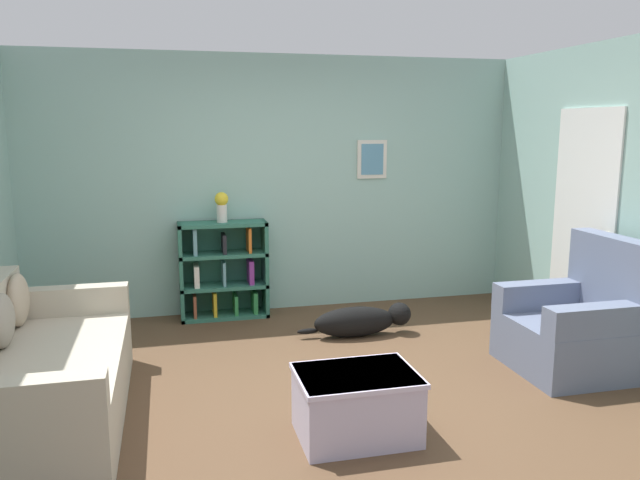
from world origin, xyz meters
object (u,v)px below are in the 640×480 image
(couch, at_px, (34,377))
(dog, at_px, (361,321))
(recliner_chair, at_px, (579,325))
(vase, at_px, (222,205))
(coffee_table, at_px, (356,403))
(bookshelf, at_px, (224,271))

(couch, relative_size, dog, 1.89)
(recliner_chair, height_order, dog, recliner_chair)
(vase, bearing_deg, dog, -37.07)
(vase, bearing_deg, coffee_table, -78.03)
(bookshelf, xyz_separation_m, recliner_chair, (2.59, -2.04, -0.11))
(couch, height_order, dog, couch)
(bookshelf, distance_m, recliner_chair, 3.30)
(bookshelf, xyz_separation_m, coffee_table, (0.56, -2.69, -0.25))
(bookshelf, distance_m, coffee_table, 2.76)
(bookshelf, distance_m, dog, 1.50)
(dog, bearing_deg, vase, 142.93)
(couch, relative_size, recliner_chair, 1.93)
(couch, xyz_separation_m, dog, (2.55, 1.13, -0.17))
(coffee_table, relative_size, vase, 2.48)
(dog, bearing_deg, bookshelf, 142.21)
(recliner_chair, relative_size, vase, 3.54)
(bookshelf, height_order, coffee_table, bookshelf)
(dog, relative_size, vase, 3.61)
(couch, height_order, recliner_chair, recliner_chair)
(coffee_table, xyz_separation_m, dog, (0.60, 1.79, -0.08))
(couch, distance_m, recliner_chair, 3.97)
(recliner_chair, distance_m, coffee_table, 2.13)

